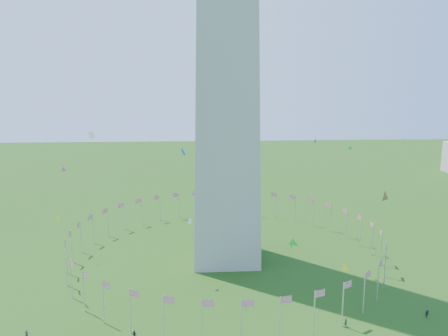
# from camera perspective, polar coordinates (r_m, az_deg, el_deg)

# --- Properties ---
(flag_ring) EXTENTS (80.24, 80.24, 9.00)m
(flag_ring) POSITION_cam_1_polar(r_m,az_deg,el_deg) (117.34, 0.21, -9.72)
(flag_ring) COLOR silver
(flag_ring) RESTS_ON ground
(kites_aloft) EXTENTS (107.33, 60.57, 33.37)m
(kites_aloft) POSITION_cam_1_polar(r_m,az_deg,el_deg) (94.11, 9.84, -5.69)
(kites_aloft) COLOR green
(kites_aloft) RESTS_ON ground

